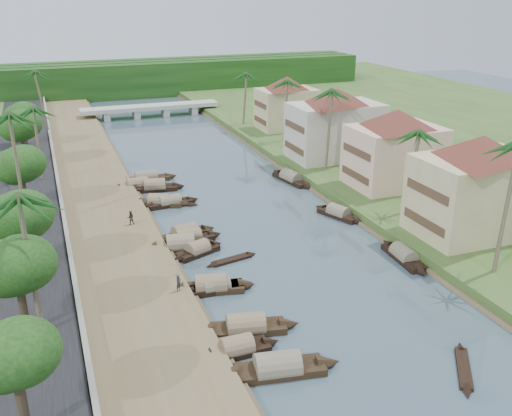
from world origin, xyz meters
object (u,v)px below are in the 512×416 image
object	(u,v)px
bridge	(150,108)
person_near	(179,283)
sampan_1	(237,349)
sampan_0	(277,368)
building_near	(477,184)

from	to	relation	value
bridge	person_near	xyz separation A→B (m)	(-12.03, -74.71, -0.18)
bridge	sampan_1	xyz separation A→B (m)	(-9.94, -83.81, -1.31)
sampan_0	person_near	bearing A→B (deg)	117.28
sampan_0	building_near	bearing A→B (deg)	34.96
person_near	sampan_1	bearing A→B (deg)	-117.04
building_near	sampan_0	world-z (taller)	building_near
bridge	person_near	size ratio (longest dim) A/B	18.80
sampan_0	sampan_1	bearing A→B (deg)	130.10
building_near	sampan_1	xyz separation A→B (m)	(-28.93, -9.81, -5.97)
person_near	building_near	bearing A→B (deg)	-38.64
bridge	sampan_1	size ratio (longest dim) A/B	4.16
building_near	sampan_1	world-z (taller)	building_near
building_near	sampan_1	bearing A→B (deg)	-161.27
sampan_0	sampan_1	size ratio (longest dim) A/B	1.39
sampan_1	person_near	xyz separation A→B (m)	(-2.09, 9.11, 1.13)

